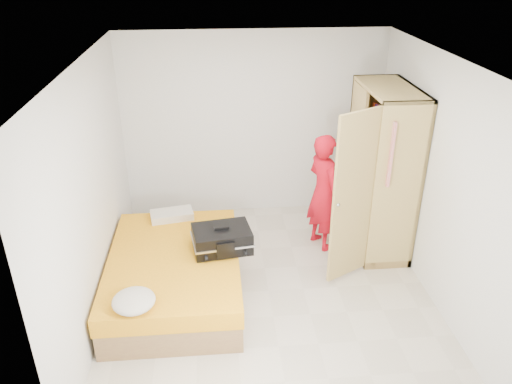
{
  "coord_description": "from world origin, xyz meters",
  "views": [
    {
      "loc": [
        -0.55,
        -4.58,
        3.56
      ],
      "look_at": [
        -0.1,
        0.54,
        1.0
      ],
      "focal_mm": 35.0,
      "sensor_mm": 36.0,
      "label": 1
    }
  ],
  "objects": [
    {
      "name": "round_cushion",
      "position": [
        -1.36,
        -0.78,
        0.58
      ],
      "size": [
        0.41,
        0.41,
        0.15
      ],
      "primitive_type": "ellipsoid",
      "color": "beige",
      "rests_on": "bed"
    },
    {
      "name": "room",
      "position": [
        0.0,
        0.0,
        1.3
      ],
      "size": [
        4.0,
        4.02,
        2.6
      ],
      "color": "beige",
      "rests_on": "ground"
    },
    {
      "name": "suitcase",
      "position": [
        -0.51,
        0.16,
        0.62
      ],
      "size": [
        0.71,
        0.57,
        0.28
      ],
      "rotation": [
        0.0,
        0.0,
        0.15
      ],
      "color": "black",
      "rests_on": "bed"
    },
    {
      "name": "wardrobe",
      "position": [
        1.45,
        0.84,
        1.0
      ],
      "size": [
        1.11,
        1.46,
        2.1
      ],
      "color": "tan",
      "rests_on": "ground"
    },
    {
      "name": "bed",
      "position": [
        -1.05,
        0.06,
        0.25
      ],
      "size": [
        1.42,
        2.02,
        0.5
      ],
      "color": "olive",
      "rests_on": "ground"
    },
    {
      "name": "person",
      "position": [
        0.79,
        0.94,
        0.76
      ],
      "size": [
        0.56,
        0.66,
        1.53
      ],
      "primitive_type": "imported",
      "rotation": [
        0.0,
        0.0,
        1.99
      ],
      "color": "red",
      "rests_on": "ground"
    },
    {
      "name": "pillow",
      "position": [
        -1.12,
        0.91,
        0.55
      ],
      "size": [
        0.55,
        0.35,
        0.09
      ],
      "primitive_type": "cube",
      "rotation": [
        0.0,
        0.0,
        0.18
      ],
      "color": "beige",
      "rests_on": "bed"
    }
  ]
}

